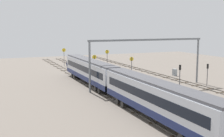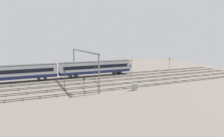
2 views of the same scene
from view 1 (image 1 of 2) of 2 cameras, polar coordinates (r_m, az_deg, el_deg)
The scene contains 15 objects.
ground_plane at distance 65.33m, azimuth 2.27°, elevation -1.84°, with size 106.05×106.05×0.00m, color slate.
track_near_foreground at distance 69.78m, azimuth 9.23°, elevation -1.24°, with size 90.05×2.40×0.16m.
track_second_near at distance 67.42m, azimuth 5.86°, elevation -1.50°, with size 90.05×2.40×0.16m.
track_middle at distance 65.32m, azimuth 2.27°, elevation -1.78°, with size 90.05×2.40×0.16m.
track_second_far at distance 63.49m, azimuth -1.55°, elevation -2.07°, with size 90.05×2.40×0.16m.
track_with_train at distance 61.96m, azimuth -5.58°, elevation -2.36°, with size 90.05×2.40×0.16m.
train at distance 46.87m, azimuth 0.21°, elevation -2.52°, with size 50.40×3.24×4.80m.
overhead_gantry at distance 54.91m, azimuth 7.08°, elevation 3.66°, with size 0.40×23.64×9.12m.
speed_sign_near_foreground at distance 68.73m, azimuth -0.95°, elevation 1.86°, with size 0.14×0.90×5.95m.
speed_sign_mid_trackside at distance 63.74m, azimuth -3.44°, elevation 1.02°, with size 0.14×0.93×5.26m.
speed_sign_far_trackside at distance 57.81m, azimuth 3.84°, elevation 0.28°, with size 0.14×0.83×5.46m.
speed_sign_distant_end at distance 85.70m, azimuth -9.35°, elevation 2.79°, with size 0.14×1.06×5.16m.
signal_light_trackside_approach at distance 51.94m, azimuth 13.08°, elevation -1.14°, with size 0.31×0.32×4.83m.
signal_light_trackside_departure at distance 59.18m, azimuth 18.12°, elevation -0.54°, with size 0.31×0.32×4.25m.
relay_cabinet at distance 69.62m, azimuth 12.11°, elevation -0.73°, with size 1.10×0.63×1.58m.
Camera 1 is at (-58.14, 27.54, 11.39)m, focal length 46.87 mm.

